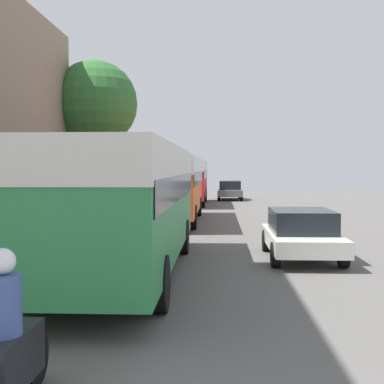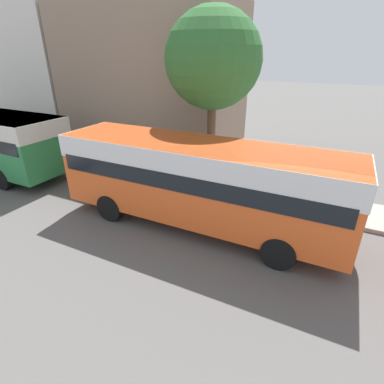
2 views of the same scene
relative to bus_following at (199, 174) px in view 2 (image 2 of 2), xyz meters
The scene contains 6 objects.
building_corner 18.69m from the bus_following, 114.24° to the right, with size 6.19×10.00×13.06m.
building_midblock 9.92m from the bus_following, 138.56° to the right, with size 5.84×9.74×8.11m.
bus_following is the anchor object (origin of this frame).
pedestrian_near_curb 16.02m from the bus_following, 102.46° to the right, with size 0.44×0.44×1.64m.
pedestrian_walking_away 4.07m from the bus_following, 141.99° to the right, with size 0.39×0.39×1.62m.
street_tree 4.86m from the bus_following, 163.36° to the right, with size 3.79×3.79×7.09m.
Camera 2 is at (6.48, 25.37, 5.62)m, focal length 28.00 mm.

